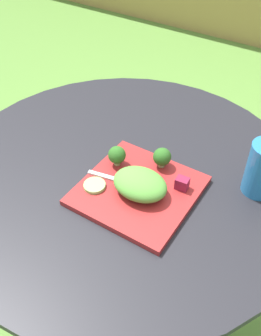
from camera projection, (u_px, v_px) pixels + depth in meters
name	position (u px, v px, depth m)	size (l,w,h in m)	color
ground_plane	(126.00, 314.00, 1.44)	(12.00, 12.00, 0.00)	#568438
patio_table	(125.00, 238.00, 1.12)	(0.88, 0.88, 0.74)	black
salad_plate	(138.00, 190.00, 0.87)	(0.25, 0.25, 0.01)	maroon
fork	(123.00, 181.00, 0.88)	(0.15, 0.05, 0.00)	silver
lettuce_mound	(140.00, 184.00, 0.84)	(0.13, 0.10, 0.05)	#519338
broccoli_floret_0	(162.00, 157.00, 0.90)	(0.04, 0.04, 0.05)	#99B770
broccoli_floret_1	(117.00, 155.00, 0.91)	(0.04, 0.04, 0.05)	#99B770
cucumber_slice_0	(95.00, 185.00, 0.87)	(0.05, 0.05, 0.01)	#8EB766
beet_chunk_0	(182.00, 183.00, 0.86)	(0.03, 0.02, 0.03)	maroon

